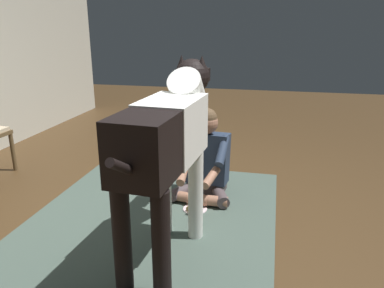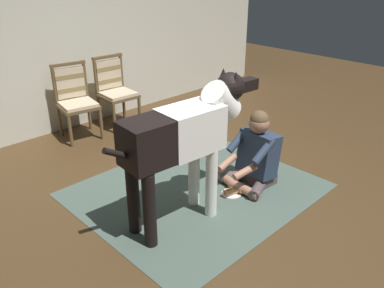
# 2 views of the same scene
# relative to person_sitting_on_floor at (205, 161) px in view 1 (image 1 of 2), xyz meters

# --- Properties ---
(ground_plane) EXTENTS (13.19, 13.19, 0.00)m
(ground_plane) POSITION_rel_person_sitting_on_floor_xyz_m (-0.48, -0.06, -0.34)
(ground_plane) COLOR #45301A
(area_rug) EXTENTS (2.30, 1.99, 0.01)m
(area_rug) POSITION_rel_person_sitting_on_floor_xyz_m (-0.52, 0.34, -0.33)
(area_rug) COLOR #44544B
(area_rug) RESTS_ON ground
(person_sitting_on_floor) EXTENTS (0.64, 0.58, 0.83)m
(person_sitting_on_floor) POSITION_rel_person_sitting_on_floor_xyz_m (0.00, 0.00, 0.00)
(person_sitting_on_floor) COLOR #4E4144
(person_sitting_on_floor) RESTS_ON ground
(large_dog) EXTENTS (1.62, 0.41, 1.32)m
(large_dog) POSITION_rel_person_sitting_on_floor_xyz_m (-0.94, 0.07, 0.50)
(large_dog) COLOR white
(large_dog) RESTS_ON ground
(hot_dog_on_plate) EXTENTS (0.21, 0.21, 0.06)m
(hot_dog_on_plate) POSITION_rel_person_sitting_on_floor_xyz_m (-0.33, 0.02, -0.31)
(hot_dog_on_plate) COLOR silver
(hot_dog_on_plate) RESTS_ON ground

